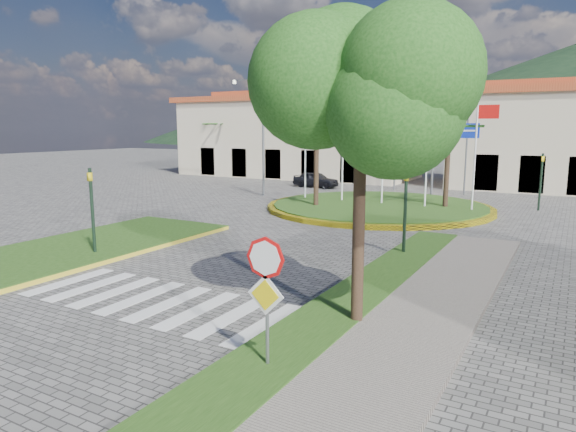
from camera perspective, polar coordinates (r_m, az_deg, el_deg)
The scene contains 21 objects.
ground at distance 12.20m, azimuth -28.39°, elevation -13.57°, with size 160.00×160.00×0.00m, color #575553.
sidewalk_right at distance 9.72m, azimuth 3.53°, elevation -17.94°, with size 4.00×28.00×0.15m, color gray.
verge_right at distance 10.24m, azimuth -2.78°, elevation -16.34°, with size 1.60×28.00×0.18m, color #224714.
median_left at distance 20.54m, azimuth -24.04°, elevation -3.75°, with size 5.00×14.00×0.18m, color #224714.
crosswalk at distance 14.52m, azimuth -14.83°, elevation -8.98°, with size 8.00×3.00×0.01m, color silver.
roundabout_island at distance 29.74m, azimuth 10.03°, elevation 1.07°, with size 12.70×12.70×6.00m.
stop_sign at distance 9.53m, azimuth -2.47°, elevation -7.34°, with size 0.80×0.11×2.65m.
deciduous_tree at distance 11.57m, azimuth 8.19°, elevation 12.56°, with size 3.60×3.60×6.80m.
traffic_light_left at distance 19.50m, azimuth -20.96°, elevation 1.31°, with size 0.15×0.18×3.20m.
traffic_light_right at distance 18.70m, azimuth 12.92°, elevation 1.38°, with size 0.15×0.18×3.20m.
traffic_light_far at distance 31.92m, azimuth 26.30°, elevation 4.00°, with size 0.18×0.15×3.20m.
direction_sign_west at distance 38.57m, azimuth 11.85°, elevation 7.99°, with size 1.60×0.14×5.20m.
direction_sign_east at distance 37.35m, azimuth 19.23°, elevation 7.61°, with size 1.60×0.14×5.20m.
street_lamp_centre at distance 36.81m, azimuth 15.94°, elevation 9.26°, with size 4.80×0.16×8.00m.
street_lamp_west at distance 35.16m, azimuth -2.77°, elevation 9.61°, with size 4.80×0.16×8.00m.
building_left at distance 49.78m, azimuth 0.99°, elevation 8.98°, with size 23.32×9.54×8.05m.
hill_far_west at distance 159.61m, azimuth 5.62°, elevation 12.03°, with size 140.00×140.00×22.00m, color black.
hill_near_back at distance 137.23m, azimuth 21.55°, elevation 10.53°, with size 110.00×110.00×16.00m, color black.
white_van at distance 45.31m, azimuth 8.98°, elevation 4.64°, with size 2.10×4.55×1.26m, color white.
car_dark_a at distance 40.15m, azimuth 3.10°, elevation 4.08°, with size 1.45×3.61×1.23m, color black.
car_dark_b at distance 42.41m, azimuth 22.96°, elevation 3.71°, with size 1.44×4.14×1.36m, color black.
Camera 1 is at (9.73, -5.76, 4.59)m, focal length 32.00 mm.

